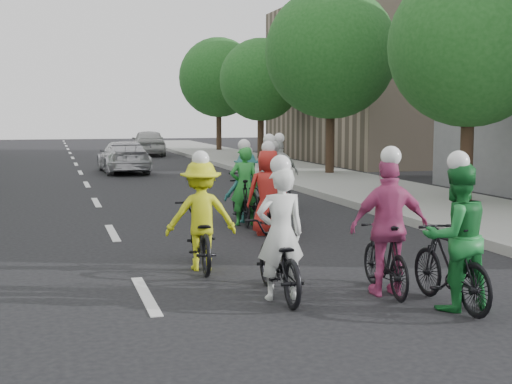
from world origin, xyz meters
name	(u,v)px	position (x,y,z in m)	size (l,w,h in m)	color
ground	(146,296)	(0.00, 0.00, 0.00)	(120.00, 120.00, 0.00)	black
sidewalk_right	(376,191)	(8.00, 10.00, 0.07)	(4.00, 80.00, 0.15)	gray
curb_right	(313,192)	(6.05, 10.00, 0.09)	(0.18, 80.00, 0.18)	#999993
bldg_se	(401,80)	(16.00, 24.00, 4.00)	(10.00, 14.00, 8.00)	gray
tree_r_0	(470,45)	(8.80, 6.60, 3.96)	(4.00, 4.00, 5.97)	black
tree_r_1	(331,53)	(8.80, 15.60, 4.52)	(4.80, 4.80, 6.93)	black
tree_r_2	(261,80)	(8.80, 24.60, 3.96)	(4.00, 4.00, 5.97)	black
tree_r_3	(219,77)	(8.80, 33.60, 4.52)	(4.80, 4.80, 6.93)	black
cyclist_0	(279,252)	(1.60, -0.55, 0.58)	(0.69, 1.81, 1.80)	black
cyclist_1	(454,249)	(3.43, -1.59, 0.71)	(0.85, 1.67, 1.88)	black
cyclist_2	(200,226)	(1.00, 1.38, 0.65)	(1.09, 1.87, 1.77)	black
cyclist_3	(388,240)	(2.98, -0.77, 0.71)	(1.06, 1.56, 1.90)	black
cyclist_4	(267,202)	(2.85, 4.04, 0.63)	(0.87, 1.71, 1.80)	black
cyclist_5	(243,195)	(2.73, 5.33, 0.62)	(0.64, 1.65, 1.79)	black
cyclist_6	(269,190)	(3.34, 5.54, 0.69)	(0.87, 1.56, 1.89)	black
cyclist_7	(246,192)	(2.87, 5.68, 0.64)	(0.98, 1.85, 1.64)	black
cyclist_8	(278,182)	(4.29, 7.79, 0.63)	(1.01, 1.75, 1.85)	black
follow_car_lead	(123,157)	(1.65, 19.56, 0.62)	(1.75, 4.29, 1.25)	silver
follow_car_trail	(148,142)	(4.16, 31.10, 0.73)	(1.74, 4.31, 1.47)	beige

